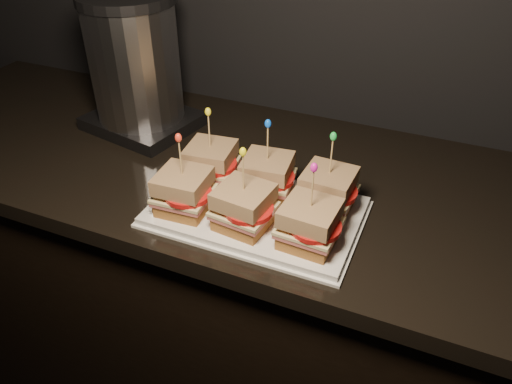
% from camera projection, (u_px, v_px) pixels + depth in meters
% --- Properties ---
extents(cabinet, '(2.18, 0.59, 0.84)m').
position_uv_depth(cabinet, '(299.00, 326.00, 1.32)').
color(cabinet, black).
rests_on(cabinet, ground).
extents(granite_slab, '(2.22, 0.63, 0.04)m').
position_uv_depth(granite_slab, '(310.00, 189.00, 1.07)').
color(granite_slab, black).
rests_on(granite_slab, cabinet).
extents(platter, '(0.39, 0.24, 0.02)m').
position_uv_depth(platter, '(256.00, 212.00, 0.96)').
color(platter, white).
rests_on(platter, granite_slab).
extents(platter_rim, '(0.40, 0.25, 0.01)m').
position_uv_depth(platter_rim, '(256.00, 214.00, 0.96)').
color(platter_rim, white).
rests_on(platter_rim, granite_slab).
extents(sandwich_0_bread_bot, '(0.10, 0.10, 0.02)m').
position_uv_depth(sandwich_0_bread_bot, '(212.00, 174.00, 1.02)').
color(sandwich_0_bread_bot, brown).
rests_on(sandwich_0_bread_bot, platter).
extents(sandwich_0_ham, '(0.11, 0.10, 0.01)m').
position_uv_depth(sandwich_0_ham, '(211.00, 167.00, 1.02)').
color(sandwich_0_ham, '#C35554').
rests_on(sandwich_0_ham, sandwich_0_bread_bot).
extents(sandwich_0_cheese, '(0.11, 0.11, 0.01)m').
position_uv_depth(sandwich_0_cheese, '(211.00, 165.00, 1.01)').
color(sandwich_0_cheese, beige).
rests_on(sandwich_0_cheese, sandwich_0_ham).
extents(sandwich_0_tomato, '(0.09, 0.09, 0.01)m').
position_uv_depth(sandwich_0_tomato, '(215.00, 164.00, 1.00)').
color(sandwich_0_tomato, red).
rests_on(sandwich_0_tomato, sandwich_0_cheese).
extents(sandwich_0_bread_top, '(0.10, 0.10, 0.03)m').
position_uv_depth(sandwich_0_bread_top, '(210.00, 153.00, 1.00)').
color(sandwich_0_bread_top, brown).
rests_on(sandwich_0_bread_top, sandwich_0_tomato).
extents(sandwich_0_pick, '(0.00, 0.00, 0.09)m').
position_uv_depth(sandwich_0_pick, '(209.00, 133.00, 0.97)').
color(sandwich_0_pick, tan).
rests_on(sandwich_0_pick, sandwich_0_bread_top).
extents(sandwich_0_frill, '(0.01, 0.01, 0.02)m').
position_uv_depth(sandwich_0_frill, '(208.00, 112.00, 0.94)').
color(sandwich_0_frill, yellow).
rests_on(sandwich_0_frill, sandwich_0_pick).
extents(sandwich_1_bread_bot, '(0.10, 0.10, 0.02)m').
position_uv_depth(sandwich_1_bread_bot, '(267.00, 187.00, 0.99)').
color(sandwich_1_bread_bot, brown).
rests_on(sandwich_1_bread_bot, platter).
extents(sandwich_1_ham, '(0.11, 0.10, 0.01)m').
position_uv_depth(sandwich_1_ham, '(267.00, 181.00, 0.98)').
color(sandwich_1_ham, '#C35554').
rests_on(sandwich_1_ham, sandwich_1_bread_bot).
extents(sandwich_1_cheese, '(0.11, 0.11, 0.01)m').
position_uv_depth(sandwich_1_cheese, '(267.00, 178.00, 0.97)').
color(sandwich_1_cheese, beige).
rests_on(sandwich_1_cheese, sandwich_1_ham).
extents(sandwich_1_tomato, '(0.09, 0.09, 0.01)m').
position_uv_depth(sandwich_1_tomato, '(272.00, 177.00, 0.96)').
color(sandwich_1_tomato, red).
rests_on(sandwich_1_tomato, sandwich_1_cheese).
extents(sandwich_1_bread_top, '(0.10, 0.10, 0.03)m').
position_uv_depth(sandwich_1_bread_top, '(267.00, 166.00, 0.96)').
color(sandwich_1_bread_top, brown).
rests_on(sandwich_1_bread_top, sandwich_1_tomato).
extents(sandwich_1_pick, '(0.00, 0.00, 0.09)m').
position_uv_depth(sandwich_1_pick, '(268.00, 145.00, 0.93)').
color(sandwich_1_pick, tan).
rests_on(sandwich_1_pick, sandwich_1_bread_top).
extents(sandwich_1_frill, '(0.01, 0.01, 0.02)m').
position_uv_depth(sandwich_1_frill, '(268.00, 123.00, 0.90)').
color(sandwich_1_frill, blue).
rests_on(sandwich_1_frill, sandwich_1_pick).
extents(sandwich_2_bread_bot, '(0.09, 0.09, 0.02)m').
position_uv_depth(sandwich_2_bread_bot, '(327.00, 202.00, 0.95)').
color(sandwich_2_bread_bot, brown).
rests_on(sandwich_2_bread_bot, platter).
extents(sandwich_2_ham, '(0.10, 0.10, 0.01)m').
position_uv_depth(sandwich_2_ham, '(327.00, 195.00, 0.94)').
color(sandwich_2_ham, '#C35554').
rests_on(sandwich_2_ham, sandwich_2_bread_bot).
extents(sandwich_2_cheese, '(0.10, 0.10, 0.01)m').
position_uv_depth(sandwich_2_cheese, '(328.00, 192.00, 0.93)').
color(sandwich_2_cheese, beige).
rests_on(sandwich_2_cheese, sandwich_2_ham).
extents(sandwich_2_tomato, '(0.09, 0.09, 0.01)m').
position_uv_depth(sandwich_2_tomato, '(333.00, 192.00, 0.92)').
color(sandwich_2_tomato, red).
rests_on(sandwich_2_tomato, sandwich_2_cheese).
extents(sandwich_2_bread_top, '(0.09, 0.09, 0.03)m').
position_uv_depth(sandwich_2_bread_top, '(329.00, 180.00, 0.92)').
color(sandwich_2_bread_top, brown).
rests_on(sandwich_2_bread_top, sandwich_2_tomato).
extents(sandwich_2_pick, '(0.00, 0.00, 0.09)m').
position_uv_depth(sandwich_2_pick, '(331.00, 159.00, 0.89)').
color(sandwich_2_pick, tan).
rests_on(sandwich_2_pick, sandwich_2_bread_top).
extents(sandwich_2_frill, '(0.01, 0.01, 0.02)m').
position_uv_depth(sandwich_2_frill, '(333.00, 136.00, 0.86)').
color(sandwich_2_frill, green).
rests_on(sandwich_2_frill, sandwich_2_pick).
extents(sandwich_3_bread_bot, '(0.09, 0.09, 0.02)m').
position_uv_depth(sandwich_3_bread_bot, '(185.00, 203.00, 0.94)').
color(sandwich_3_bread_bot, brown).
rests_on(sandwich_3_bread_bot, platter).
extents(sandwich_3_ham, '(0.10, 0.10, 0.01)m').
position_uv_depth(sandwich_3_ham, '(184.00, 196.00, 0.93)').
color(sandwich_3_ham, '#C35554').
rests_on(sandwich_3_ham, sandwich_3_bread_bot).
extents(sandwich_3_cheese, '(0.11, 0.10, 0.01)m').
position_uv_depth(sandwich_3_cheese, '(184.00, 193.00, 0.93)').
color(sandwich_3_cheese, beige).
rests_on(sandwich_3_cheese, sandwich_3_ham).
extents(sandwich_3_tomato, '(0.09, 0.09, 0.01)m').
position_uv_depth(sandwich_3_tomato, '(188.00, 193.00, 0.92)').
color(sandwich_3_tomato, red).
rests_on(sandwich_3_tomato, sandwich_3_cheese).
extents(sandwich_3_bread_top, '(0.10, 0.10, 0.03)m').
position_uv_depth(sandwich_3_bread_top, '(183.00, 181.00, 0.91)').
color(sandwich_3_bread_top, brown).
rests_on(sandwich_3_bread_top, sandwich_3_tomato).
extents(sandwich_3_pick, '(0.00, 0.00, 0.09)m').
position_uv_depth(sandwich_3_pick, '(181.00, 160.00, 0.89)').
color(sandwich_3_pick, tan).
rests_on(sandwich_3_pick, sandwich_3_bread_top).
extents(sandwich_3_frill, '(0.01, 0.01, 0.02)m').
position_uv_depth(sandwich_3_frill, '(178.00, 138.00, 0.86)').
color(sandwich_3_frill, red).
rests_on(sandwich_3_frill, sandwich_3_pick).
extents(sandwich_4_bread_bot, '(0.10, 0.10, 0.02)m').
position_uv_depth(sandwich_4_bread_bot, '(244.00, 219.00, 0.90)').
color(sandwich_4_bread_bot, brown).
rests_on(sandwich_4_bread_bot, platter).
extents(sandwich_4_ham, '(0.11, 0.10, 0.01)m').
position_uv_depth(sandwich_4_ham, '(244.00, 212.00, 0.89)').
color(sandwich_4_ham, '#C35554').
rests_on(sandwich_4_ham, sandwich_4_bread_bot).
extents(sandwich_4_cheese, '(0.11, 0.11, 0.01)m').
position_uv_depth(sandwich_4_cheese, '(244.00, 209.00, 0.89)').
color(sandwich_4_cheese, beige).
rests_on(sandwich_4_cheese, sandwich_4_ham).
extents(sandwich_4_tomato, '(0.09, 0.09, 0.01)m').
position_uv_depth(sandwich_4_tomato, '(249.00, 209.00, 0.88)').
color(sandwich_4_tomato, red).
rests_on(sandwich_4_tomato, sandwich_4_cheese).
extents(sandwich_4_bread_top, '(0.10, 0.10, 0.03)m').
position_uv_depth(sandwich_4_bread_top, '(244.00, 196.00, 0.87)').
color(sandwich_4_bread_top, brown).
rests_on(sandwich_4_bread_top, sandwich_4_tomato).
extents(sandwich_4_pick, '(0.00, 0.00, 0.09)m').
position_uv_depth(sandwich_4_pick, '(243.00, 175.00, 0.85)').
color(sandwich_4_pick, tan).
rests_on(sandwich_4_pick, sandwich_4_bread_top).
extents(sandwich_4_frill, '(0.01, 0.01, 0.02)m').
position_uv_depth(sandwich_4_frill, '(243.00, 152.00, 0.82)').
color(sandwich_4_frill, yellow).
rests_on(sandwich_4_frill, sandwich_4_pick).
extents(sandwich_5_bread_bot, '(0.09, 0.09, 0.02)m').
position_uv_depth(sandwich_5_bread_bot, '(309.00, 236.00, 0.86)').
color(sandwich_5_bread_bot, brown).
rests_on(sandwich_5_bread_bot, platter).
extents(sandwich_5_ham, '(0.10, 0.10, 0.01)m').
position_uv_depth(sandwich_5_ham, '(309.00, 229.00, 0.85)').
color(sandwich_5_ham, '#C35554').
rests_on(sandwich_5_ham, sandwich_5_bread_bot).
extents(sandwich_5_cheese, '(0.10, 0.10, 0.01)m').
position_uv_depth(sandwich_5_cheese, '(309.00, 226.00, 0.85)').
color(sandwich_5_cheese, beige).
rests_on(sandwich_5_cheese, sandwich_5_ham).
extents(sandwich_5_tomato, '(0.09, 0.09, 0.01)m').
position_uv_depth(sandwich_5_tomato, '(315.00, 226.00, 0.84)').
color(sandwich_5_tomato, red).
rests_on(sandwich_5_tomato, sandwich_5_cheese).
extents(sandwich_5_bread_top, '(0.10, 0.10, 0.03)m').
position_uv_depth(sandwich_5_bread_top, '(310.00, 213.00, 0.83)').
color(sandwich_5_bread_top, brown).
rests_on(sandwich_5_bread_top, sandwich_5_tomato).
extents(sandwich_5_pick, '(0.00, 0.00, 0.09)m').
position_uv_depth(sandwich_5_pick, '(312.00, 191.00, 0.81)').
color(sandwich_5_pick, tan).
rests_on(sandwich_5_pick, sandwich_5_bread_top).
extents(sandwich_5_frill, '(0.01, 0.01, 0.02)m').
position_uv_depth(sandwich_5_frill, '(314.00, 167.00, 0.78)').
color(sandwich_5_frill, '#D31A9B').
rests_on(sandwich_5_frill, sandwich_5_pick).
extents(appliance_base, '(0.28, 0.25, 0.03)m').
position_uv_depth(appliance_base, '(143.00, 121.00, 1.25)').
color(appliance_base, '#262628').
rests_on(appliance_base, granite_slab).
extents(appliance_body, '(0.21, 0.21, 0.27)m').
position_uv_depth(appliance_body, '(135.00, 63.00, 1.17)').
color(appliance_body, silver).
rests_on(appliance_body, appliance_base).
extents(appliance, '(0.25, 0.21, 0.32)m').
position_uv_depth(appliance, '(135.00, 65.00, 1.17)').
color(appliance, silver).
rests_on(appliance, granite_slab).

